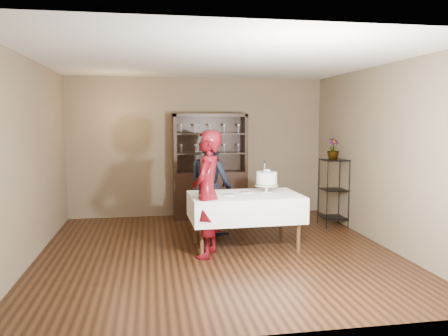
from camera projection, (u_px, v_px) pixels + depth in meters
The scene contains 14 objects.
floor at pixel (217, 251), 6.28m from camera, with size 5.00×5.00×0.00m, color black.
ceiling at pixel (217, 60), 5.98m from camera, with size 5.00×5.00×0.00m, color silver.
back_wall at pixel (198, 147), 8.58m from camera, with size 5.00×0.02×2.70m, color brown.
wall_left at pixel (29, 161), 5.72m from camera, with size 0.02×5.00×2.70m, color brown.
wall_right at pixel (382, 156), 6.54m from camera, with size 0.02×5.00×2.70m, color brown.
china_hutch at pixel (210, 183), 8.45m from camera, with size 1.40×0.48×2.00m.
plant_etagere at pixel (333, 190), 7.76m from camera, with size 0.42×0.42×1.20m.
cake_table at pixel (245, 207), 6.40m from camera, with size 1.63×1.03×0.80m.
woman at pixel (207, 194), 5.99m from camera, with size 0.64×0.42×1.75m, color #370509.
man at pixel (211, 184), 7.21m from camera, with size 0.81×0.63×1.67m, color black.
cake at pixel (267, 179), 6.54m from camera, with size 0.40×0.40×0.48m.
plate_near at pixel (228, 195), 6.29m from camera, with size 0.20×0.20×0.01m, color silver.
plate_far at pixel (246, 192), 6.51m from camera, with size 0.18×0.18×0.01m, color silver.
potted_plant at pixel (333, 149), 7.71m from camera, with size 0.21×0.21×0.37m, color #487537.
Camera 1 is at (-0.92, -6.04, 1.89)m, focal length 35.00 mm.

